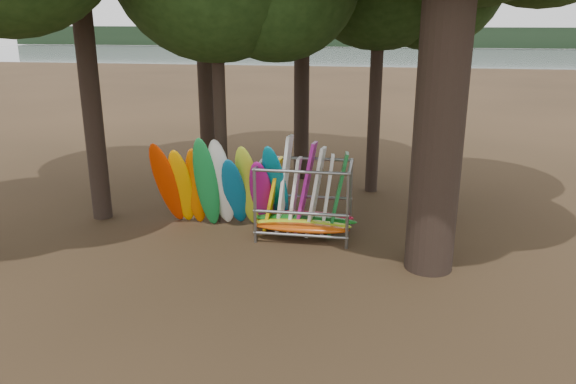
# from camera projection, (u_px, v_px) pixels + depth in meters

# --- Properties ---
(ground) EXTENTS (120.00, 120.00, 0.00)m
(ground) POSITION_uv_depth(u_px,v_px,m) (255.00, 258.00, 14.88)
(ground) COLOR #47331E
(ground) RESTS_ON ground
(lake) EXTENTS (160.00, 160.00, 0.00)m
(lake) POSITION_uv_depth(u_px,v_px,m) (357.00, 67.00, 71.37)
(lake) COLOR gray
(lake) RESTS_ON ground
(far_shore) EXTENTS (160.00, 4.00, 4.00)m
(far_shore) POSITION_uv_depth(u_px,v_px,m) (369.00, 37.00, 117.85)
(far_shore) COLOR black
(far_shore) RESTS_ON ground
(kayak_row) EXTENTS (4.09, 2.05, 3.03)m
(kayak_row) POSITION_uv_depth(u_px,v_px,m) (223.00, 187.00, 16.53)
(kayak_row) COLOR red
(kayak_row) RESTS_ON ground
(storage_rack) EXTENTS (3.07, 1.58, 2.91)m
(storage_rack) POSITION_uv_depth(u_px,v_px,m) (304.00, 202.00, 16.11)
(storage_rack) COLOR slate
(storage_rack) RESTS_ON ground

